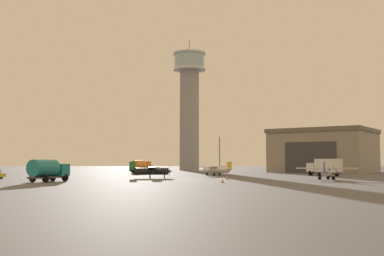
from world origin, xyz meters
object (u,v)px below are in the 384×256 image
(airplane_white, at_px, (216,169))
(light_post_east, at_px, (220,151))
(airplane_silver, at_px, (326,172))
(airplane_black, at_px, (151,170))
(traffic_cone_near_right, at_px, (227,177))
(truck_fuel_tanker_orange, at_px, (141,166))
(traffic_cone_near_left, at_px, (222,180))
(control_tower, at_px, (189,102))
(truck_fuel_tanker_teal, at_px, (48,170))
(truck_box_white, at_px, (325,167))

(airplane_white, xyz_separation_m, light_post_east, (2.37, 20.07, 3.96))
(light_post_east, bearing_deg, airplane_silver, -73.61)
(airplane_silver, height_order, airplane_black, airplane_black)
(traffic_cone_near_right, bearing_deg, truck_fuel_tanker_orange, 113.24)
(airplane_silver, distance_m, traffic_cone_near_left, 18.17)
(control_tower, height_order, truck_fuel_tanker_orange, control_tower)
(truck_fuel_tanker_teal, bearing_deg, light_post_east, -5.86)
(airplane_silver, distance_m, light_post_east, 43.55)
(control_tower, relative_size, airplane_black, 4.40)
(truck_fuel_tanker_teal, bearing_deg, truck_fuel_tanker_orange, 13.83)
(airplane_silver, xyz_separation_m, traffic_cone_near_left, (-16.21, -8.15, -0.94))
(airplane_black, height_order, traffic_cone_near_left, airplane_black)
(airplane_black, distance_m, truck_fuel_tanker_orange, 33.32)
(truck_fuel_tanker_orange, bearing_deg, truck_box_white, -96.55)
(airplane_silver, xyz_separation_m, airplane_black, (-26.51, 8.02, 0.04))
(airplane_silver, distance_m, traffic_cone_near_right, 14.73)
(truck_fuel_tanker_teal, distance_m, truck_box_white, 50.71)
(airplane_white, bearing_deg, airplane_black, 85.61)
(airplane_black, height_order, truck_box_white, truck_box_white)
(control_tower, relative_size, airplane_white, 5.12)
(airplane_silver, bearing_deg, airplane_white, 57.42)
(truck_fuel_tanker_teal, bearing_deg, control_tower, 9.63)
(control_tower, relative_size, truck_box_white, 5.47)
(airplane_silver, bearing_deg, traffic_cone_near_right, 102.54)
(control_tower, relative_size, truck_fuel_tanker_teal, 6.20)
(truck_box_white, relative_size, traffic_cone_near_left, 12.67)
(truck_box_white, bearing_deg, airplane_white, 54.78)
(truck_fuel_tanker_orange, relative_size, light_post_east, 0.71)
(airplane_white, relative_size, traffic_cone_near_left, 13.53)
(control_tower, bearing_deg, light_post_east, -78.52)
(control_tower, bearing_deg, traffic_cone_near_right, -86.53)
(truck_box_white, xyz_separation_m, traffic_cone_near_right, (-19.99, -15.33, -1.40))
(airplane_white, relative_size, airplane_silver, 0.91)
(airplane_white, xyz_separation_m, truck_fuel_tanker_orange, (-16.29, 19.50, 0.44))
(airplane_silver, relative_size, light_post_east, 0.99)
(truck_fuel_tanker_teal, bearing_deg, truck_box_white, -38.33)
(airplane_black, bearing_deg, truck_fuel_tanker_orange, 92.35)
(airplane_silver, distance_m, truck_fuel_tanker_teal, 39.87)
(airplane_silver, distance_m, truck_fuel_tanker_orange, 51.38)
(truck_fuel_tanker_teal, xyz_separation_m, truck_fuel_tanker_orange, (8.63, 46.20, 0.02))
(traffic_cone_near_left, bearing_deg, airplane_black, 122.51)
(truck_fuel_tanker_teal, xyz_separation_m, traffic_cone_near_left, (23.32, -2.99, -1.36))
(airplane_silver, bearing_deg, traffic_cone_near_left, 139.95)
(control_tower, bearing_deg, airplane_white, -85.46)
(light_post_east, xyz_separation_m, traffic_cone_near_right, (-2.21, -38.87, -4.84))
(truck_box_white, bearing_deg, airplane_black, 81.96)
(airplane_silver, relative_size, truck_fuel_tanker_teal, 1.32)
(airplane_white, bearing_deg, traffic_cone_near_right, 127.46)
(truck_fuel_tanker_teal, relative_size, truck_fuel_tanker_orange, 1.06)
(airplane_silver, bearing_deg, control_tower, 37.55)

